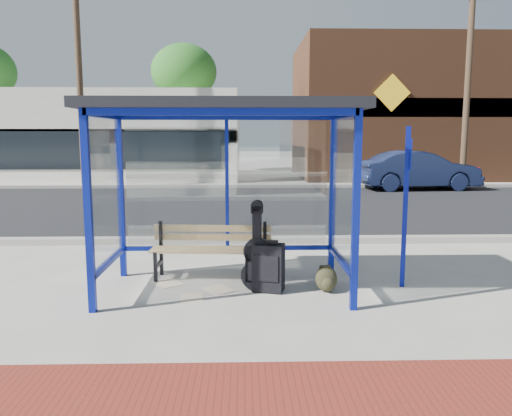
{
  "coord_description": "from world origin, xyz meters",
  "views": [
    {
      "loc": [
        0.23,
        -6.28,
        2.0
      ],
      "look_at": [
        0.4,
        0.2,
        1.06
      ],
      "focal_mm": 35.0,
      "sensor_mm": 36.0,
      "label": 1
    }
  ],
  "objects_px": {
    "backpack": "(327,279)",
    "fire_hydrant": "(478,175)",
    "guitar_bag": "(257,260)",
    "parked_car": "(418,170)",
    "suitcase": "(268,268)",
    "bench": "(212,247)"
  },
  "relations": [
    {
      "from": "backpack",
      "to": "fire_hydrant",
      "type": "distance_m",
      "value": 16.54
    },
    {
      "from": "guitar_bag",
      "to": "parked_car",
      "type": "height_order",
      "value": "parked_car"
    },
    {
      "from": "suitcase",
      "to": "parked_car",
      "type": "xyz_separation_m",
      "value": [
        6.25,
        12.26,
        0.41
      ]
    },
    {
      "from": "bench",
      "to": "guitar_bag",
      "type": "xyz_separation_m",
      "value": [
        0.62,
        -0.59,
        -0.04
      ]
    },
    {
      "from": "parked_car",
      "to": "fire_hydrant",
      "type": "relative_size",
      "value": 6.03
    },
    {
      "from": "backpack",
      "to": "suitcase",
      "type": "bearing_deg",
      "value": 173.28
    },
    {
      "from": "bench",
      "to": "parked_car",
      "type": "bearing_deg",
      "value": 62.74
    },
    {
      "from": "backpack",
      "to": "guitar_bag",
      "type": "bearing_deg",
      "value": 170.74
    },
    {
      "from": "guitar_bag",
      "to": "fire_hydrant",
      "type": "bearing_deg",
      "value": 67.32
    },
    {
      "from": "bench",
      "to": "fire_hydrant",
      "type": "height_order",
      "value": "bench"
    },
    {
      "from": "backpack",
      "to": "parked_car",
      "type": "height_order",
      "value": "parked_car"
    },
    {
      "from": "backpack",
      "to": "fire_hydrant",
      "type": "height_order",
      "value": "fire_hydrant"
    },
    {
      "from": "suitcase",
      "to": "fire_hydrant",
      "type": "relative_size",
      "value": 0.93
    },
    {
      "from": "guitar_bag",
      "to": "fire_hydrant",
      "type": "height_order",
      "value": "guitar_bag"
    },
    {
      "from": "parked_car",
      "to": "fire_hydrant",
      "type": "bearing_deg",
      "value": -64.53
    },
    {
      "from": "guitar_bag",
      "to": "parked_car",
      "type": "xyz_separation_m",
      "value": [
        6.39,
        12.22,
        0.32
      ]
    },
    {
      "from": "bench",
      "to": "backpack",
      "type": "xyz_separation_m",
      "value": [
        1.52,
        -0.68,
        -0.29
      ]
    },
    {
      "from": "parked_car",
      "to": "suitcase",
      "type": "bearing_deg",
      "value": 148.39
    },
    {
      "from": "bench",
      "to": "guitar_bag",
      "type": "bearing_deg",
      "value": -39.68
    },
    {
      "from": "guitar_bag",
      "to": "suitcase",
      "type": "xyz_separation_m",
      "value": [
        0.15,
        -0.05,
        -0.09
      ]
    },
    {
      "from": "bench",
      "to": "suitcase",
      "type": "distance_m",
      "value": 1.01
    },
    {
      "from": "bench",
      "to": "guitar_bag",
      "type": "distance_m",
      "value": 0.86
    }
  ]
}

